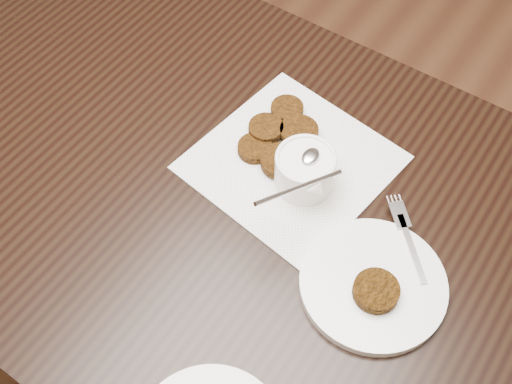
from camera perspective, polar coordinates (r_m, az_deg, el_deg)
floor at (r=1.70m, az=-3.67°, el=-14.64°), size 4.00×4.00×0.00m
table at (r=1.39m, az=-5.47°, el=-6.44°), size 1.29×0.83×0.75m
napkin at (r=1.06m, az=3.19°, el=2.64°), size 0.33×0.33×0.00m
sauce_ramekin at (r=0.98m, az=4.50°, el=3.09°), size 0.17×0.17×0.13m
patty_cluster at (r=1.07m, az=1.86°, el=4.81°), size 0.27×0.27×0.02m
plate_with_patty at (r=0.94m, az=10.47°, el=-7.87°), size 0.30×0.30×0.03m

